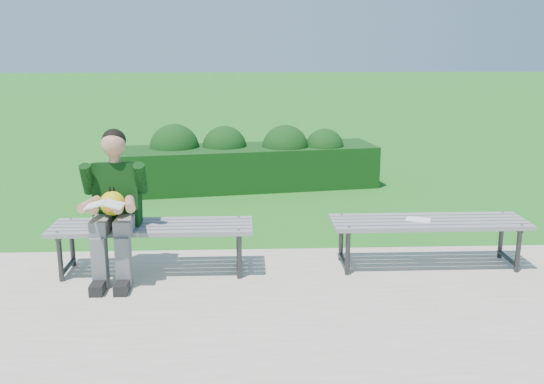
# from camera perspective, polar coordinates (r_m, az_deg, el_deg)

# --- Properties ---
(ground) EXTENTS (80.00, 80.00, 0.00)m
(ground) POSITION_cam_1_polar(r_m,az_deg,el_deg) (6.19, -3.03, -5.59)
(ground) COLOR #256718
(ground) RESTS_ON ground
(walkway) EXTENTS (30.00, 3.50, 0.02)m
(walkway) POSITION_cam_1_polar(r_m,az_deg,el_deg) (4.57, -3.22, -12.75)
(walkway) COLOR #B6B29B
(walkway) RESTS_ON ground
(hedge) EXTENTS (3.81, 1.50, 0.93)m
(hedge) POSITION_cam_1_polar(r_m,az_deg,el_deg) (8.84, -2.48, 2.99)
(hedge) COLOR #143C11
(hedge) RESTS_ON ground
(bench_left) EXTENTS (1.80, 0.50, 0.46)m
(bench_left) POSITION_cam_1_polar(r_m,az_deg,el_deg) (5.57, -11.20, -3.57)
(bench_left) COLOR slate
(bench_left) RESTS_ON walkway
(bench_right) EXTENTS (1.80, 0.50, 0.46)m
(bench_right) POSITION_cam_1_polar(r_m,az_deg,el_deg) (5.79, 14.52, -3.07)
(bench_right) COLOR slate
(bench_right) RESTS_ON walkway
(seated_boy) EXTENTS (0.56, 0.76, 1.31)m
(seated_boy) POSITION_cam_1_polar(r_m,az_deg,el_deg) (5.45, -14.60, -0.86)
(seated_boy) COLOR slate
(seated_boy) RESTS_ON walkway
(paper_sheet) EXTENTS (0.26, 0.23, 0.01)m
(paper_sheet) POSITION_cam_1_polar(r_m,az_deg,el_deg) (5.75, 13.60, -2.54)
(paper_sheet) COLOR white
(paper_sheet) RESTS_ON bench_right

